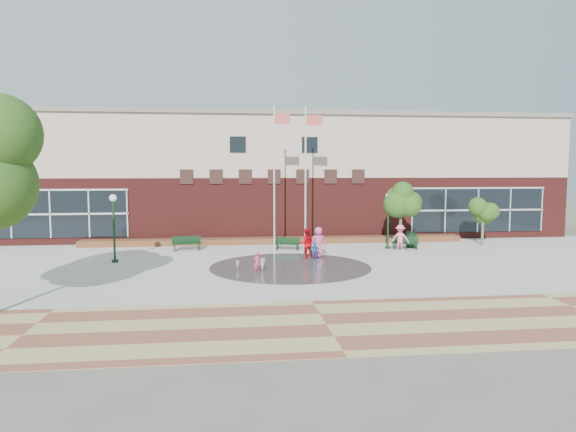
{
  "coord_description": "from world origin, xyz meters",
  "views": [
    {
      "loc": [
        -3.14,
        -23.19,
        5.1
      ],
      "look_at": [
        0.0,
        4.0,
        2.6
      ],
      "focal_mm": 32.0,
      "sensor_mm": 36.0,
      "label": 1
    }
  ],
  "objects": [
    {
      "name": "lamp_left",
      "position": [
        -9.38,
        5.45,
        2.33
      ],
      "size": [
        0.4,
        0.4,
        3.75
      ],
      "color": "black",
      "rests_on": "ground"
    },
    {
      "name": "flagpole_right",
      "position": [
        1.68,
        8.54,
        5.0
      ],
      "size": [
        1.1,
        0.18,
        8.95
      ],
      "rotation": [
        0.0,
        0.0,
        -0.07
      ],
      "color": "white",
      "rests_on": "ground"
    },
    {
      "name": "child_blue",
      "position": [
        1.63,
        4.91,
        0.51
      ],
      "size": [
        0.65,
        0.39,
        1.03
      ],
      "primitive_type": "imported",
      "rotation": [
        0.0,
        0.0,
        2.9
      ],
      "color": "#155CAE",
      "rests_on": "ground"
    },
    {
      "name": "water_jet_a",
      "position": [
        -1.52,
        1.95,
        0.0
      ],
      "size": [
        0.34,
        0.34,
        0.65
      ],
      "primitive_type": "cone",
      "rotation": [
        3.14,
        0.0,
        0.0
      ],
      "color": "white",
      "rests_on": "ground"
    },
    {
      "name": "library_building",
      "position": [
        0.0,
        17.48,
        4.64
      ],
      "size": [
        44.4,
        10.4,
        9.2
      ],
      "color": "#541C19",
      "rests_on": "ground"
    },
    {
      "name": "flower_bed",
      "position": [
        0.0,
        11.6,
        0.0
      ],
      "size": [
        26.0,
        1.2,
        0.4
      ],
      "primitive_type": "cube",
      "color": "maroon",
      "rests_on": "ground"
    },
    {
      "name": "bench_left",
      "position": [
        -5.8,
        9.2,
        0.29
      ],
      "size": [
        1.84,
        0.78,
        0.9
      ],
      "rotation": [
        0.0,
        0.0,
        0.16
      ],
      "color": "black",
      "rests_on": "ground"
    },
    {
      "name": "child_splash",
      "position": [
        -1.8,
        1.69,
        0.53
      ],
      "size": [
        0.46,
        0.41,
        1.06
      ],
      "primitive_type": "imported",
      "rotation": [
        0.0,
        0.0,
        3.66
      ],
      "color": "#C13962",
      "rests_on": "ground"
    },
    {
      "name": "plaza_concrete",
      "position": [
        0.0,
        4.0,
        0.0
      ],
      "size": [
        46.0,
        18.0,
        0.01
      ],
      "primitive_type": "cube",
      "color": "#A8A8A0",
      "rests_on": "ground"
    },
    {
      "name": "bench_mid",
      "position": [
        0.5,
        8.7,
        0.25
      ],
      "size": [
        1.61,
        0.95,
        0.78
      ],
      "rotation": [
        0.0,
        0.0,
        -0.36
      ],
      "color": "black",
      "rests_on": "ground"
    },
    {
      "name": "water_jet_b",
      "position": [
        -2.75,
        2.58,
        0.0
      ],
      "size": [
        0.2,
        0.2,
        0.45
      ],
      "primitive_type": "cone",
      "rotation": [
        3.14,
        0.0,
        0.0
      ],
      "color": "white",
      "rests_on": "ground"
    },
    {
      "name": "tree_mid",
      "position": [
        7.77,
        8.4,
        3.29
      ],
      "size": [
        2.68,
        2.68,
        4.52
      ],
      "color": "#4B3F30",
      "rests_on": "ground"
    },
    {
      "name": "flagpole_left",
      "position": [
        -0.29,
        8.46,
        4.99
      ],
      "size": [
        1.05,
        0.17,
        8.96
      ],
      "rotation": [
        0.0,
        0.0,
        -0.07
      ],
      "color": "white",
      "rests_on": "ground"
    },
    {
      "name": "lamp_right",
      "position": [
        6.96,
        8.45,
        2.22
      ],
      "size": [
        0.38,
        0.38,
        3.57
      ],
      "color": "black",
      "rests_on": "ground"
    },
    {
      "name": "trash_can",
      "position": [
        8.59,
        8.73,
        0.53
      ],
      "size": [
        0.64,
        0.64,
        1.04
      ],
      "color": "black",
      "rests_on": "ground"
    },
    {
      "name": "adult_pink",
      "position": [
        1.96,
        5.73,
        0.89
      ],
      "size": [
        0.91,
        0.63,
        1.78
      ],
      "primitive_type": "imported",
      "rotation": [
        0.0,
        0.0,
        3.21
      ],
      "color": "#CA4D87",
      "rests_on": "ground"
    },
    {
      "name": "person_bench",
      "position": [
        7.41,
        7.39,
        0.84
      ],
      "size": [
        1.23,
        0.98,
        1.67
      ],
      "primitive_type": "imported",
      "rotation": [
        0.0,
        0.0,
        2.76
      ],
      "color": "#F16786",
      "rests_on": "ground"
    },
    {
      "name": "adult_red",
      "position": [
        1.22,
        5.38,
        0.88
      ],
      "size": [
        0.88,
        0.7,
        1.76
      ],
      "primitive_type": "imported",
      "rotation": [
        0.0,
        0.0,
        3.18
      ],
      "color": "#AF050A",
      "rests_on": "ground"
    },
    {
      "name": "tree_small_right",
      "position": [
        13.7,
        9.14,
        2.48
      ],
      "size": [
        1.99,
        1.99,
        3.4
      ],
      "color": "#4B3F30",
      "rests_on": "ground"
    },
    {
      "name": "ground",
      "position": [
        0.0,
        0.0,
        0.0
      ],
      "size": [
        120.0,
        120.0,
        0.0
      ],
      "primitive_type": "plane",
      "color": "#666056",
      "rests_on": "ground"
    },
    {
      "name": "paver_band",
      "position": [
        0.0,
        -7.0,
        0.0
      ],
      "size": [
        46.0,
        6.0,
        0.01
      ],
      "primitive_type": "cube",
      "color": "brown",
      "rests_on": "ground"
    },
    {
      "name": "splash_pad",
      "position": [
        0.0,
        3.0,
        0.0
      ],
      "size": [
        8.4,
        8.4,
        0.01
      ],
      "primitive_type": "cylinder",
      "color": "#383A3D",
      "rests_on": "ground"
    },
    {
      "name": "bench_right",
      "position": [
        7.98,
        8.03,
        0.27
      ],
      "size": [
        1.72,
        0.8,
        0.83
      ],
      "rotation": [
        0.0,
        0.0,
        -0.21
      ],
      "color": "black",
      "rests_on": "ground"
    }
  ]
}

